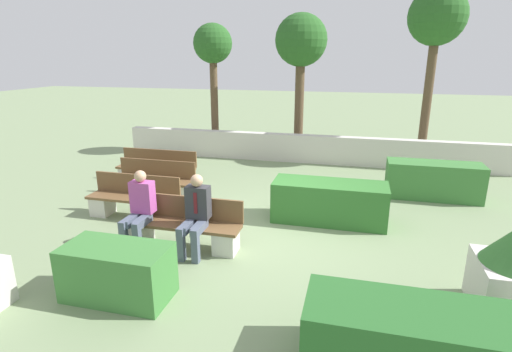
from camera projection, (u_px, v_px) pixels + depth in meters
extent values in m
plane|color=gray|center=(270.00, 232.00, 7.32)|extent=(60.00, 60.00, 0.00)
cube|color=beige|center=(307.00, 149.00, 11.99)|extent=(11.51, 0.30, 0.83)
cube|color=brown|center=(181.00, 225.00, 6.65)|extent=(2.04, 0.44, 0.05)
cube|color=brown|center=(186.00, 207.00, 6.81)|extent=(2.04, 0.04, 0.40)
cube|color=beige|center=(139.00, 232.00, 6.89)|extent=(0.36, 0.40, 0.38)
cube|color=beige|center=(226.00, 242.00, 6.52)|extent=(0.36, 0.40, 0.38)
cube|color=brown|center=(156.00, 168.00, 9.98)|extent=(2.01, 0.44, 0.05)
cube|color=brown|center=(160.00, 157.00, 10.14)|extent=(2.01, 0.04, 0.40)
cube|color=beige|center=(129.00, 174.00, 10.22)|extent=(0.36, 0.40, 0.38)
cube|color=beige|center=(185.00, 179.00, 9.86)|extent=(0.36, 0.40, 0.38)
cube|color=brown|center=(153.00, 181.00, 8.98)|extent=(1.86, 0.44, 0.05)
cube|color=brown|center=(158.00, 168.00, 9.14)|extent=(1.86, 0.04, 0.40)
cube|color=beige|center=(126.00, 187.00, 9.21)|extent=(0.36, 0.40, 0.38)
cube|color=beige|center=(182.00, 192.00, 8.88)|extent=(0.36, 0.40, 0.38)
cube|color=brown|center=(132.00, 198.00, 7.88)|extent=(1.85, 0.44, 0.05)
cube|color=brown|center=(138.00, 184.00, 8.04)|extent=(1.85, 0.05, 0.40)
cube|color=beige|center=(103.00, 205.00, 8.10)|extent=(0.36, 0.40, 0.38)
cube|color=beige|center=(165.00, 212.00, 7.78)|extent=(0.36, 0.40, 0.38)
cube|color=#515B70|center=(188.00, 226.00, 6.37)|extent=(0.14, 0.46, 0.13)
cube|color=#515B70|center=(199.00, 227.00, 6.33)|extent=(0.14, 0.46, 0.13)
cube|color=#515B70|center=(181.00, 244.00, 6.23)|extent=(0.11, 0.11, 0.56)
cube|color=#515B70|center=(195.00, 246.00, 6.17)|extent=(0.11, 0.11, 0.56)
cube|color=#333338|center=(198.00, 202.00, 6.48)|extent=(0.38, 0.22, 0.54)
sphere|color=tan|center=(197.00, 181.00, 6.35)|extent=(0.20, 0.20, 0.20)
cube|color=maroon|center=(195.00, 203.00, 6.36)|extent=(0.06, 0.01, 0.35)
cube|color=#515B70|center=(131.00, 220.00, 6.61)|extent=(0.14, 0.46, 0.13)
cube|color=#515B70|center=(142.00, 221.00, 6.56)|extent=(0.14, 0.46, 0.13)
cube|color=#515B70|center=(124.00, 238.00, 6.46)|extent=(0.11, 0.11, 0.56)
cube|color=#515B70|center=(137.00, 239.00, 6.41)|extent=(0.11, 0.11, 0.56)
cube|color=#B74C9E|center=(143.00, 197.00, 6.71)|extent=(0.38, 0.22, 0.54)
sphere|color=tan|center=(140.00, 176.00, 6.59)|extent=(0.20, 0.20, 0.20)
cube|color=#3D7A38|center=(118.00, 272.00, 5.27)|extent=(1.40, 0.71, 0.73)
cube|color=#33702D|center=(329.00, 202.00, 7.71)|extent=(2.16, 0.80, 0.78)
cube|color=#3D7A38|center=(433.00, 180.00, 8.98)|extent=(2.03, 0.70, 0.82)
cube|color=#286028|center=(410.00, 340.00, 4.02)|extent=(2.13, 0.86, 0.71)
cylinder|color=brown|center=(214.00, 104.00, 13.08)|extent=(0.24, 0.24, 3.13)
sphere|color=#285B23|center=(213.00, 43.00, 12.53)|extent=(1.23, 1.23, 1.23)
cylinder|color=brown|center=(299.00, 106.00, 12.73)|extent=(0.29, 0.29, 3.12)
sphere|color=#285B23|center=(301.00, 40.00, 12.15)|extent=(1.59, 1.59, 1.59)
cylinder|color=brown|center=(427.00, 100.00, 11.70)|extent=(0.26, 0.26, 3.71)
sphere|color=#285B23|center=(437.00, 16.00, 11.03)|extent=(1.59, 1.59, 1.59)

